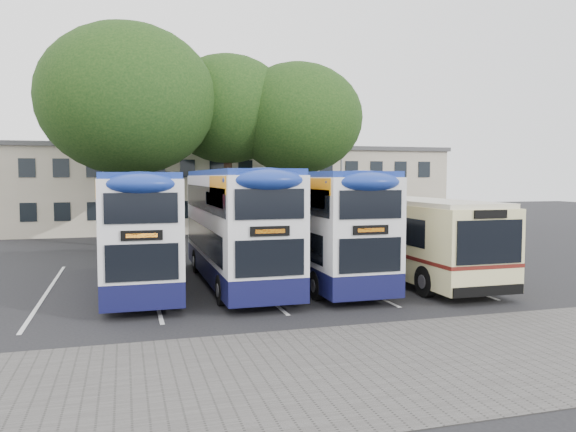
{
  "coord_description": "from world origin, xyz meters",
  "views": [
    {
      "loc": [
        -8.16,
        -15.53,
        3.93
      ],
      "look_at": [
        -2.16,
        5.0,
        2.44
      ],
      "focal_mm": 35.0,
      "sensor_mm": 36.0,
      "label": 1
    }
  ],
  "objects_px": {
    "tree_left": "(127,100)",
    "tree_right": "(298,119)",
    "tree_mid": "(228,109)",
    "bus_dd_right": "(315,221)",
    "bus_dd_mid": "(236,222)",
    "bus_dd_left": "(138,225)",
    "lamp_post": "(342,160)",
    "bus_single": "(406,232)"
  },
  "relations": [
    {
      "from": "tree_left",
      "to": "tree_right",
      "type": "bearing_deg",
      "value": 4.99
    },
    {
      "from": "tree_mid",
      "to": "bus_dd_right",
      "type": "bearing_deg",
      "value": -86.91
    },
    {
      "from": "bus_dd_mid",
      "to": "bus_dd_right",
      "type": "bearing_deg",
      "value": -3.03
    },
    {
      "from": "tree_right",
      "to": "bus_dd_left",
      "type": "height_order",
      "value": "tree_right"
    },
    {
      "from": "lamp_post",
      "to": "bus_dd_right",
      "type": "height_order",
      "value": "lamp_post"
    },
    {
      "from": "bus_dd_left",
      "to": "bus_dd_right",
      "type": "relative_size",
      "value": 0.99
    },
    {
      "from": "bus_single",
      "to": "bus_dd_mid",
      "type": "bearing_deg",
      "value": 176.6
    },
    {
      "from": "tree_left",
      "to": "bus_dd_right",
      "type": "bearing_deg",
      "value": -61.44
    },
    {
      "from": "lamp_post",
      "to": "tree_left",
      "type": "relative_size",
      "value": 0.74
    },
    {
      "from": "tree_left",
      "to": "bus_dd_right",
      "type": "distance_m",
      "value": 15.1
    },
    {
      "from": "bus_dd_mid",
      "to": "bus_dd_right",
      "type": "relative_size",
      "value": 1.02
    },
    {
      "from": "lamp_post",
      "to": "tree_left",
      "type": "height_order",
      "value": "tree_left"
    },
    {
      "from": "tree_left",
      "to": "tree_mid",
      "type": "relative_size",
      "value": 1.08
    },
    {
      "from": "bus_dd_mid",
      "to": "tree_left",
      "type": "bearing_deg",
      "value": 106.73
    },
    {
      "from": "tree_right",
      "to": "bus_dd_left",
      "type": "relative_size",
      "value": 1.12
    },
    {
      "from": "bus_dd_mid",
      "to": "bus_dd_right",
      "type": "height_order",
      "value": "bus_dd_mid"
    },
    {
      "from": "bus_single",
      "to": "tree_left",
      "type": "bearing_deg",
      "value": 129.67
    },
    {
      "from": "bus_dd_mid",
      "to": "tree_right",
      "type": "bearing_deg",
      "value": 63.72
    },
    {
      "from": "bus_dd_mid",
      "to": "bus_dd_right",
      "type": "distance_m",
      "value": 3.03
    },
    {
      "from": "bus_dd_left",
      "to": "bus_dd_right",
      "type": "bearing_deg",
      "value": -4.27
    },
    {
      "from": "lamp_post",
      "to": "tree_mid",
      "type": "bearing_deg",
      "value": -170.78
    },
    {
      "from": "tree_right",
      "to": "bus_single",
      "type": "xyz_separation_m",
      "value": [
        0.32,
        -13.33,
        -5.72
      ]
    },
    {
      "from": "tree_left",
      "to": "tree_right",
      "type": "xyz_separation_m",
      "value": [
        10.01,
        0.87,
        -0.66
      ]
    },
    {
      "from": "bus_dd_left",
      "to": "bus_dd_right",
      "type": "xyz_separation_m",
      "value": [
        6.48,
        -0.48,
        0.02
      ]
    },
    {
      "from": "bus_dd_right",
      "to": "bus_dd_mid",
      "type": "bearing_deg",
      "value": 176.97
    },
    {
      "from": "tree_mid",
      "to": "bus_single",
      "type": "relative_size",
      "value": 1.09
    },
    {
      "from": "tree_right",
      "to": "bus_dd_mid",
      "type": "bearing_deg",
      "value": -116.28
    },
    {
      "from": "lamp_post",
      "to": "bus_dd_mid",
      "type": "distance_m",
      "value": 18.68
    },
    {
      "from": "bus_dd_mid",
      "to": "bus_single",
      "type": "xyz_separation_m",
      "value": [
        6.71,
        -0.4,
        -0.54
      ]
    },
    {
      "from": "tree_mid",
      "to": "bus_dd_left",
      "type": "relative_size",
      "value": 1.16
    },
    {
      "from": "tree_mid",
      "to": "bus_dd_mid",
      "type": "height_order",
      "value": "tree_mid"
    },
    {
      "from": "tree_mid",
      "to": "bus_dd_mid",
      "type": "relative_size",
      "value": 1.13
    },
    {
      "from": "lamp_post",
      "to": "bus_single",
      "type": "xyz_separation_m",
      "value": [
        -3.56,
        -15.75,
        -3.33
      ]
    },
    {
      "from": "bus_dd_right",
      "to": "tree_left",
      "type": "bearing_deg",
      "value": 118.56
    },
    {
      "from": "tree_right",
      "to": "bus_single",
      "type": "distance_m",
      "value": 14.51
    },
    {
      "from": "tree_left",
      "to": "tree_right",
      "type": "distance_m",
      "value": 10.07
    },
    {
      "from": "tree_left",
      "to": "bus_dd_mid",
      "type": "xyz_separation_m",
      "value": [
        3.62,
        -12.06,
        -5.84
      ]
    },
    {
      "from": "bus_dd_right",
      "to": "tree_right",
      "type": "bearing_deg",
      "value": 75.61
    },
    {
      "from": "tree_mid",
      "to": "bus_dd_right",
      "type": "height_order",
      "value": "tree_mid"
    },
    {
      "from": "tree_mid",
      "to": "lamp_post",
      "type": "bearing_deg",
      "value": 9.22
    },
    {
      "from": "tree_left",
      "to": "tree_mid",
      "type": "xyz_separation_m",
      "value": [
        5.88,
        1.99,
        -0.1
      ]
    },
    {
      "from": "bus_dd_right",
      "to": "lamp_post",
      "type": "bearing_deg",
      "value": 64.99
    }
  ]
}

